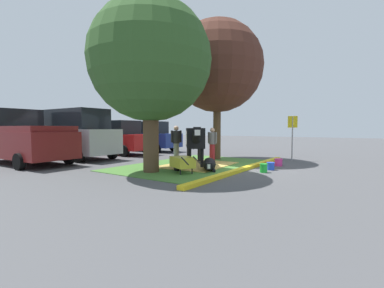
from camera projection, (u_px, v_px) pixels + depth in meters
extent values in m
plane|color=#4C4C4F|center=(233.00, 168.00, 10.70)|extent=(80.00, 80.00, 0.00)
cube|color=#477A33|center=(193.00, 165.00, 11.47)|extent=(6.97, 4.43, 0.02)
cube|color=yellow|center=(245.00, 168.00, 10.13)|extent=(8.17, 0.24, 0.12)
cube|color=tan|center=(198.00, 165.00, 11.32)|extent=(3.34, 2.59, 0.04)
cylinder|color=#4C3823|center=(151.00, 138.00, 9.54)|extent=(0.55, 0.55, 2.45)
sphere|color=#2D5123|center=(150.00, 60.00, 9.38)|extent=(4.28, 4.28, 4.28)
cylinder|color=#4C3823|center=(217.00, 129.00, 13.47)|extent=(0.38, 0.38, 3.04)
sphere|color=#4C281E|center=(217.00, 66.00, 13.28)|extent=(4.51, 4.51, 4.51)
cube|color=black|center=(195.00, 137.00, 11.41)|extent=(2.26, 1.94, 0.80)
cube|color=white|center=(195.00, 138.00, 11.26)|extent=(1.15, 1.12, 0.56)
cylinder|color=black|center=(196.00, 136.00, 10.08)|extent=(0.70, 0.64, 0.58)
cube|color=black|center=(197.00, 131.00, 9.75)|extent=(0.51, 0.47, 0.32)
cube|color=white|center=(197.00, 133.00, 9.55)|extent=(0.22, 0.23, 0.20)
cylinder|color=black|center=(202.00, 158.00, 10.61)|extent=(0.14, 0.14, 0.78)
cylinder|color=black|center=(190.00, 158.00, 10.59)|extent=(0.14, 0.14, 0.78)
cylinder|color=black|center=(199.00, 154.00, 12.33)|extent=(0.14, 0.14, 0.78)
cylinder|color=black|center=(188.00, 154.00, 12.31)|extent=(0.14, 0.14, 0.78)
cylinder|color=black|center=(193.00, 142.00, 12.62)|extent=(0.06, 0.06, 0.70)
ellipsoid|color=black|center=(209.00, 164.00, 9.98)|extent=(1.19, 0.96, 0.48)
cube|color=black|center=(209.00, 166.00, 9.38)|extent=(0.34, 0.31, 0.22)
cube|color=silver|center=(209.00, 166.00, 9.26)|extent=(0.10, 0.12, 0.16)
cylinder|color=black|center=(214.00, 170.00, 9.62)|extent=(0.35, 0.26, 0.10)
cylinder|color=maroon|center=(212.00, 153.00, 12.76)|extent=(0.26, 0.26, 0.81)
cylinder|color=slate|center=(212.00, 138.00, 12.72)|extent=(0.34, 0.34, 0.56)
sphere|color=tan|center=(212.00, 130.00, 12.69)|extent=(0.22, 0.22, 0.22)
cylinder|color=slate|center=(216.00, 138.00, 12.56)|extent=(0.09, 0.09, 0.53)
cylinder|color=slate|center=(209.00, 138.00, 12.86)|extent=(0.09, 0.09, 0.53)
cylinder|color=slate|center=(176.00, 152.00, 12.65)|extent=(0.26, 0.26, 0.86)
cylinder|color=black|center=(176.00, 137.00, 12.61)|extent=(0.34, 0.34, 0.59)
sphere|color=tan|center=(176.00, 128.00, 12.58)|extent=(0.23, 0.23, 0.23)
cylinder|color=black|center=(181.00, 136.00, 12.68)|extent=(0.09, 0.09, 0.56)
cylinder|color=black|center=(172.00, 136.00, 12.53)|extent=(0.09, 0.09, 0.56)
cube|color=gold|center=(182.00, 162.00, 9.33)|extent=(0.96, 1.08, 0.36)
cylinder|color=black|center=(177.00, 166.00, 9.79)|extent=(0.26, 0.36, 0.36)
cylinder|color=black|center=(180.00, 172.00, 8.98)|extent=(0.04, 0.04, 0.24)
cylinder|color=black|center=(192.00, 171.00, 9.18)|extent=(0.04, 0.04, 0.24)
cylinder|color=black|center=(185.00, 161.00, 8.64)|extent=(0.29, 0.49, 0.23)
cylinder|color=black|center=(197.00, 160.00, 8.85)|extent=(0.29, 0.49, 0.23)
cylinder|color=#99999E|center=(292.00, 139.00, 13.06)|extent=(0.06, 0.06, 2.13)
cube|color=yellow|center=(293.00, 122.00, 13.01)|extent=(0.12, 0.44, 0.56)
cylinder|color=green|center=(264.00, 168.00, 9.55)|extent=(0.26, 0.26, 0.30)
torus|color=green|center=(264.00, 164.00, 9.54)|extent=(0.28, 0.28, 0.02)
cylinder|color=blue|center=(271.00, 166.00, 10.14)|extent=(0.28, 0.28, 0.28)
torus|color=blue|center=(271.00, 163.00, 10.13)|extent=(0.31, 0.31, 0.02)
cylinder|color=orange|center=(269.00, 165.00, 10.62)|extent=(0.31, 0.31, 0.24)
torus|color=orange|center=(269.00, 162.00, 10.62)|extent=(0.33, 0.33, 0.02)
cylinder|color=#EA3893|center=(278.00, 162.00, 11.20)|extent=(0.32, 0.32, 0.29)
torus|color=#EA3893|center=(278.00, 159.00, 11.19)|extent=(0.34, 0.34, 0.02)
cube|color=maroon|center=(24.00, 144.00, 11.84)|extent=(2.10, 5.43, 1.10)
cube|color=black|center=(13.00, 121.00, 12.29)|extent=(1.87, 1.83, 1.00)
cube|color=maroon|center=(38.00, 129.00, 11.13)|extent=(1.95, 2.73, 0.24)
cylinder|color=black|center=(29.00, 153.00, 13.67)|extent=(0.23, 0.64, 0.64)
cylinder|color=black|center=(19.00, 162.00, 10.07)|extent=(0.23, 0.64, 0.64)
cylinder|color=black|center=(69.00, 157.00, 11.74)|extent=(0.23, 0.64, 0.64)
cube|color=#B7B7BC|center=(78.00, 141.00, 13.74)|extent=(1.98, 4.63, 1.20)
cube|color=black|center=(77.00, 119.00, 13.67)|extent=(1.73, 3.23, 1.00)
cylinder|color=black|center=(44.00, 153.00, 13.80)|extent=(0.23, 0.64, 0.64)
cylinder|color=black|center=(77.00, 150.00, 15.39)|extent=(0.23, 0.64, 0.64)
cylinder|color=black|center=(79.00, 156.00, 12.16)|extent=(0.23, 0.64, 0.64)
cylinder|color=black|center=(112.00, 153.00, 13.75)|extent=(0.23, 0.64, 0.64)
cube|color=red|center=(119.00, 141.00, 16.23)|extent=(1.88, 4.43, 0.90)
cube|color=black|center=(119.00, 127.00, 16.18)|extent=(1.62, 2.23, 0.80)
cylinder|color=black|center=(91.00, 149.00, 16.29)|extent=(0.23, 0.64, 0.64)
cylinder|color=black|center=(115.00, 147.00, 17.79)|extent=(0.23, 0.64, 0.64)
cylinder|color=black|center=(124.00, 151.00, 14.72)|extent=(0.23, 0.64, 0.64)
cylinder|color=black|center=(147.00, 149.00, 16.22)|extent=(0.23, 0.64, 0.64)
cube|color=navy|center=(149.00, 140.00, 18.42)|extent=(1.88, 4.43, 0.90)
cube|color=black|center=(149.00, 127.00, 18.37)|extent=(1.62, 2.23, 0.80)
cylinder|color=black|center=(125.00, 146.00, 18.48)|extent=(0.23, 0.64, 0.64)
cylinder|color=black|center=(143.00, 145.00, 19.98)|extent=(0.23, 0.64, 0.64)
cylinder|color=black|center=(156.00, 148.00, 16.91)|extent=(0.23, 0.64, 0.64)
cylinder|color=black|center=(174.00, 146.00, 18.41)|extent=(0.23, 0.64, 0.64)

